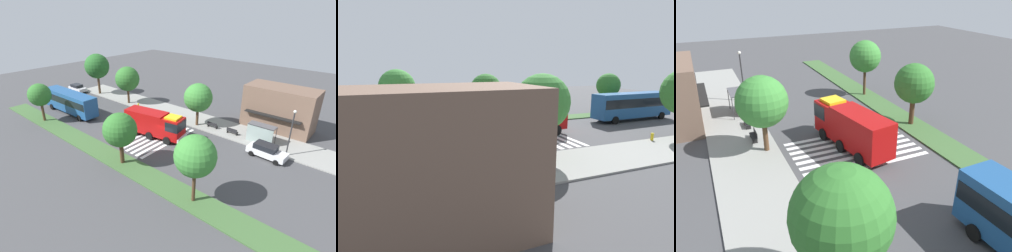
{
  "view_description": "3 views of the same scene",
  "coord_description": "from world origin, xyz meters",
  "views": [
    {
      "loc": [
        20.62,
        -23.79,
        16.65
      ],
      "look_at": [
        -0.71,
        0.96,
        1.79
      ],
      "focal_mm": 28.02,
      "sensor_mm": 36.0,
      "label": 1
    },
    {
      "loc": [
        10.41,
        25.17,
        7.12
      ],
      "look_at": [
        0.16,
        0.38,
        1.37
      ],
      "focal_mm": 29.88,
      "sensor_mm": 36.0,
      "label": 2
    },
    {
      "loc": [
        -25.53,
        11.37,
        13.56
      ],
      "look_at": [
        -1.6,
        0.46,
        1.79
      ],
      "focal_mm": 35.46,
      "sensor_mm": 36.0,
      "label": 3
    }
  ],
  "objects": [
    {
      "name": "bus_stop_shelter",
      "position": [
        9.62,
        7.61,
        1.89
      ],
      "size": [
        3.5,
        1.4,
        2.46
      ],
      "color": "#4C4C51",
      "rests_on": "sidewalk"
    },
    {
      "name": "bench_near_shelter",
      "position": [
        5.62,
        7.59,
        0.59
      ],
      "size": [
        1.6,
        0.5,
        0.9
      ],
      "color": "black",
      "rests_on": "sidewalk"
    },
    {
      "name": "crosswalk",
      "position": [
        -2.73,
        0.0,
        0.01
      ],
      "size": [
        6.75,
        10.77,
        0.01
      ],
      "color": "silver",
      "rests_on": "ground_plane"
    },
    {
      "name": "median_tree_far_west",
      "position": [
        -19.47,
        -7.48,
        4.36
      ],
      "size": [
        3.46,
        3.46,
        5.98
      ],
      "color": "#513823",
      "rests_on": "median_strip"
    },
    {
      "name": "median_strip",
      "position": [
        0.0,
        -7.48,
        0.07
      ],
      "size": [
        60.0,
        3.0,
        0.14
      ],
      "primitive_type": "cube",
      "color": "#3D6033",
      "rests_on": "ground_plane"
    },
    {
      "name": "sidewalk_tree_center",
      "position": [
        -0.04,
        6.98,
        4.48
      ],
      "size": [
        4.25,
        4.25,
        6.49
      ],
      "color": "#513823",
      "rests_on": "sidewalk"
    },
    {
      "name": "transit_bus",
      "position": [
        -19.49,
        -2.69,
        2.17
      ],
      "size": [
        12.01,
        3.1,
        3.66
      ],
      "rotation": [
        0.0,
        0.0,
        3.17
      ],
      "color": "navy",
      "rests_on": "ground_plane"
    },
    {
      "name": "fire_truck",
      "position": [
        -2.2,
        0.16,
        2.04
      ],
      "size": [
        9.08,
        3.88,
        3.63
      ],
      "rotation": [
        0.0,
        0.0,
        0.17
      ],
      "color": "#A50C0C",
      "rests_on": "ground_plane"
    },
    {
      "name": "sidewalk",
      "position": [
        0.0,
        8.78,
        0.07
      ],
      "size": [
        60.0,
        5.59,
        0.14
      ],
      "primitive_type": "cube",
      "color": "gray",
      "rests_on": "ground_plane"
    },
    {
      "name": "ground_plane",
      "position": [
        0.0,
        0.0,
        0.0
      ],
      "size": [
        120.0,
        120.0,
        0.0
      ],
      "primitive_type": "plane",
      "color": "#424244"
    },
    {
      "name": "bench_west_of_shelter",
      "position": [
        2.35,
        7.59,
        0.59
      ],
      "size": [
        1.6,
        0.5,
        0.9
      ],
      "color": "black",
      "rests_on": "sidewalk"
    },
    {
      "name": "median_tree_center",
      "position": [
        9.67,
        -7.48,
        4.91
      ],
      "size": [
        3.82,
        3.82,
        6.7
      ],
      "color": "#47301E",
      "rests_on": "median_strip"
    },
    {
      "name": "fire_hydrant",
      "position": [
        -12.54,
        6.48,
        0.49
      ],
      "size": [
        0.28,
        0.28,
        0.7
      ],
      "primitive_type": "cylinder",
      "color": "gold",
      "rests_on": "sidewalk"
    },
    {
      "name": "storefront_building",
      "position": [
        9.56,
        14.0,
        3.17
      ],
      "size": [
        9.71,
        5.66,
        6.34
      ],
      "color": "brown",
      "rests_on": "ground_plane"
    },
    {
      "name": "median_tree_west",
      "position": [
        -0.43,
        -7.48,
        4.29
      ],
      "size": [
        3.86,
        3.86,
        6.11
      ],
      "color": "#47301E",
      "rests_on": "median_strip"
    },
    {
      "name": "parked_car_mid",
      "position": [
        11.69,
        4.79,
        0.87
      ],
      "size": [
        4.73,
        2.25,
        1.69
      ],
      "rotation": [
        0.0,
        0.0,
        -0.05
      ],
      "color": "silver",
      "rests_on": "ground_plane"
    }
  ]
}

